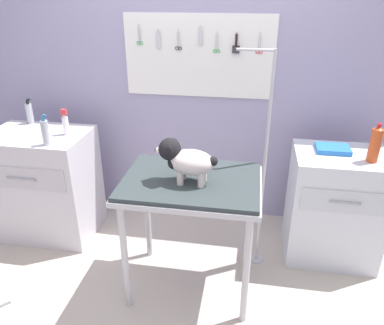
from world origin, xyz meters
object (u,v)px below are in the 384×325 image
at_px(shampoo_bottle, 45,132).
at_px(grooming_arm, 262,175).
at_px(counter_left, 46,184).
at_px(soda_bottle, 375,144).
at_px(dog, 185,160).
at_px(grooming_table, 191,192).
at_px(cabinet_right, 334,206).

bearing_deg(shampoo_bottle, grooming_arm, 2.98).
relative_size(counter_left, shampoo_bottle, 3.94).
bearing_deg(soda_bottle, dog, -158.21).
xyz_separation_m(grooming_arm, dog, (-0.49, -0.39, 0.26)).
height_order(grooming_table, grooming_arm, grooming_arm).
relative_size(grooming_arm, dog, 4.15).
relative_size(grooming_arm, soda_bottle, 5.93).
bearing_deg(grooming_arm, grooming_table, -142.91).
xyz_separation_m(grooming_table, grooming_arm, (0.46, 0.35, -0.01)).
xyz_separation_m(dog, shampoo_bottle, (-1.10, 0.31, -0.00)).
xyz_separation_m(grooming_arm, soda_bottle, (0.74, 0.10, 0.25)).
bearing_deg(shampoo_bottle, soda_bottle, 4.57).
height_order(counter_left, soda_bottle, soda_bottle).
bearing_deg(counter_left, soda_bottle, -0.30).
bearing_deg(grooming_table, shampoo_bottle, 166.76).
bearing_deg(counter_left, cabinet_right, 1.89).
bearing_deg(counter_left, shampoo_bottle, -43.22).
distance_m(dog, shampoo_bottle, 1.14).
distance_m(grooming_table, counter_left, 1.45).
distance_m(grooming_arm, soda_bottle, 0.79).
relative_size(shampoo_bottle, soda_bottle, 0.85).
distance_m(grooming_table, dog, 0.25).
height_order(dog, shampoo_bottle, same).
xyz_separation_m(grooming_arm, counter_left, (-1.80, 0.12, -0.30)).
height_order(cabinet_right, shampoo_bottle, shampoo_bottle).
relative_size(counter_left, cabinet_right, 1.05).
xyz_separation_m(counter_left, shampoo_bottle, (0.21, -0.20, 0.56)).
bearing_deg(grooming_table, counter_left, 160.87).
bearing_deg(grooming_arm, shampoo_bottle, -177.02).
xyz_separation_m(grooming_table, dog, (-0.03, -0.04, 0.25)).
relative_size(dog, soda_bottle, 1.43).
relative_size(dog, counter_left, 0.43).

